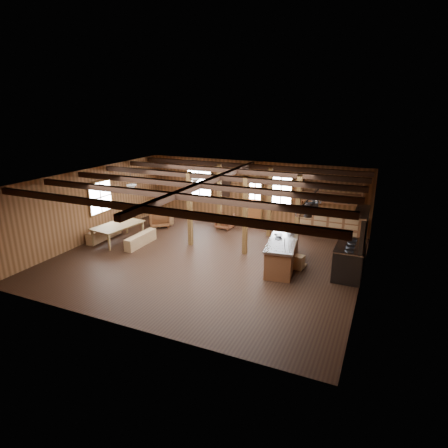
{
  "coord_description": "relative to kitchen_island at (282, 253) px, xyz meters",
  "views": [
    {
      "loc": [
        5.4,
        -10.69,
        5.07
      ],
      "look_at": [
        0.42,
        0.49,
        1.19
      ],
      "focal_mm": 30.0,
      "sensor_mm": 36.0,
      "label": 1
    }
  ],
  "objects": [
    {
      "name": "room",
      "position": [
        -2.52,
        -0.46,
        0.92
      ],
      "size": [
        10.04,
        9.04,
        2.84
      ],
      "color": "black",
      "rests_on": "ground"
    },
    {
      "name": "ceiling_joists",
      "position": [
        -2.52,
        -0.29,
        2.2
      ],
      "size": [
        9.8,
        8.82,
        0.18
      ],
      "color": "black",
      "rests_on": "ceiling"
    },
    {
      "name": "timber_posts",
      "position": [
        -2.0,
        1.62,
        0.92
      ],
      "size": [
        3.95,
        2.35,
        2.8
      ],
      "color": "#4A2F15",
      "rests_on": "floor"
    },
    {
      "name": "back_door",
      "position": [
        -2.52,
        3.99,
        0.4
      ],
      "size": [
        1.02,
        0.08,
        2.15
      ],
      "color": "brown",
      "rests_on": "floor"
    },
    {
      "name": "window_back_left",
      "position": [
        -5.12,
        4.0,
        1.12
      ],
      "size": [
        1.32,
        0.06,
        1.32
      ],
      "color": "white",
      "rests_on": "wall_back"
    },
    {
      "name": "window_back_right",
      "position": [
        -1.22,
        4.0,
        1.12
      ],
      "size": [
        1.02,
        0.06,
        1.32
      ],
      "color": "white",
      "rests_on": "wall_back"
    },
    {
      "name": "window_left",
      "position": [
        -7.48,
        0.04,
        1.12
      ],
      "size": [
        0.14,
        1.24,
        1.32
      ],
      "color": "white",
      "rests_on": "wall_back"
    },
    {
      "name": "notice_boards",
      "position": [
        -4.02,
        3.99,
        1.16
      ],
      "size": [
        1.08,
        0.03,
        0.9
      ],
      "color": "silver",
      "rests_on": "wall_back"
    },
    {
      "name": "back_counter",
      "position": [
        0.88,
        3.74,
        0.12
      ],
      "size": [
        2.55,
        0.6,
        2.45
      ],
      "color": "brown",
      "rests_on": "floor"
    },
    {
      "name": "pendant_lamps",
      "position": [
        -4.77,
        0.54,
        1.77
      ],
      "size": [
        1.86,
        2.36,
        0.66
      ],
      "color": "#2C2C2E",
      "rests_on": "ceiling"
    },
    {
      "name": "pot_rack",
      "position": [
        0.88,
        -0.21,
        1.79
      ],
      "size": [
        0.4,
        3.0,
        0.45
      ],
      "color": "#2C2C2E",
      "rests_on": "ceiling"
    },
    {
      "name": "kitchen_island",
      "position": [
        0.0,
        0.0,
        0.0
      ],
      "size": [
        1.21,
        2.6,
        1.2
      ],
      "rotation": [
        0.0,
        0.0,
        0.14
      ],
      "color": "brown",
      "rests_on": "floor"
    },
    {
      "name": "step_stool",
      "position": [
        0.48,
        0.04,
        -0.25
      ],
      "size": [
        0.56,
        0.44,
        0.45
      ],
      "primitive_type": "cube",
      "rotation": [
        0.0,
        0.0,
        -0.16
      ],
      "color": "olive",
      "rests_on": "floor"
    },
    {
      "name": "commercial_range",
      "position": [
        2.12,
        0.21,
        0.19
      ],
      "size": [
        0.87,
        1.7,
        2.1
      ],
      "color": "#2C2C2E",
      "rests_on": "floor"
    },
    {
      "name": "dining_table",
      "position": [
        -6.42,
        -0.28,
        -0.14
      ],
      "size": [
        1.33,
        2.07,
        0.68
      ],
      "primitive_type": "imported",
      "rotation": [
        0.0,
        0.0,
        1.44
      ],
      "color": "olive",
      "rests_on": "floor"
    },
    {
      "name": "bench_wall",
      "position": [
        -7.17,
        -0.28,
        -0.25
      ],
      "size": [
        0.32,
        1.69,
        0.47
      ],
      "primitive_type": "cube",
      "color": "olive",
      "rests_on": "floor"
    },
    {
      "name": "bench_aisle",
      "position": [
        -5.42,
        -0.28,
        -0.25
      ],
      "size": [
        0.31,
        1.63,
        0.45
      ],
      "primitive_type": "cube",
      "color": "olive",
      "rests_on": "floor"
    },
    {
      "name": "armchair_a",
      "position": [
        -6.07,
        1.98,
        -0.09
      ],
      "size": [
        1.19,
        1.19,
        0.78
      ],
      "primitive_type": "imported",
      "rotation": [
        0.0,
        0.0,
        3.83
      ],
      "color": "brown",
      "rests_on": "floor"
    },
    {
      "name": "armchair_b",
      "position": [
        -3.33,
        2.92,
        -0.16
      ],
      "size": [
        0.75,
        0.77,
        0.64
      ],
      "primitive_type": "imported",
      "rotation": [
        0.0,
        0.0,
        3.04
      ],
      "color": "brown",
      "rests_on": "floor"
    },
    {
      "name": "armchair_c",
      "position": [
        -6.0,
        2.22,
        -0.16
      ],
      "size": [
        0.98,
        0.98,
        0.64
      ],
      "primitive_type": "imported",
      "rotation": [
        0.0,
        0.0,
        2.47
      ],
      "color": "olive",
      "rests_on": "floor"
    },
    {
      "name": "counter_pot",
      "position": [
        0.01,
        1.0,
        0.55
      ],
      "size": [
        0.28,
        0.28,
        0.17
      ],
      "primitive_type": "cylinder",
      "color": "silver",
      "rests_on": "kitchen_island"
    },
    {
      "name": "bowl",
      "position": [
        -0.22,
        0.21,
        0.5
      ],
      "size": [
        0.36,
        0.36,
        0.07
      ],
      "primitive_type": "imported",
      "rotation": [
        0.0,
        0.0,
        0.39
      ],
      "color": "silver",
      "rests_on": "kitchen_island"
    }
  ]
}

